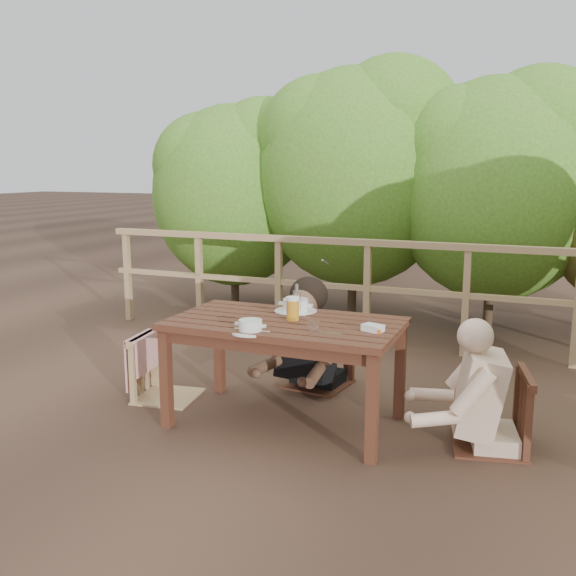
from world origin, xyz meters
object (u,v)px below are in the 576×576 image
at_px(table, 285,373).
at_px(chair_far, 318,327).
at_px(bottle, 297,301).
at_px(chair_left, 166,340).
at_px(diner_right, 500,343).
at_px(butter_tub, 373,329).
at_px(soup_near, 250,326).
at_px(soup_far, 296,306).
at_px(beer_glass, 293,310).
at_px(woman, 319,301).
at_px(tumbler, 314,327).
at_px(chair_right, 493,376).

height_order(table, chair_far, chair_far).
height_order(table, bottle, bottle).
xyz_separation_m(chair_left, diner_right, (2.29, 0.03, 0.22)).
bearing_deg(butter_tub, chair_left, -165.28).
bearing_deg(table, bottle, 77.57).
relative_size(table, chair_left, 1.69).
distance_m(soup_near, bottle, 0.47).
xyz_separation_m(chair_far, soup_far, (0.01, -0.49, 0.27)).
xyz_separation_m(table, chair_far, (-0.05, 0.78, 0.12)).
height_order(table, soup_far, soup_far).
bearing_deg(diner_right, chair_far, 53.03).
relative_size(chair_left, bottle, 3.76).
height_order(chair_left, butter_tub, chair_left).
bearing_deg(diner_right, bottle, 78.32).
height_order(chair_far, butter_tub, chair_far).
bearing_deg(beer_glass, woman, 96.91).
bearing_deg(woman, soup_near, 95.39).
distance_m(bottle, tumbler, 0.40).
xyz_separation_m(woman, diner_right, (1.37, -0.67, -0.01)).
height_order(soup_near, bottle, bottle).
xyz_separation_m(chair_left, butter_tub, (1.57, -0.14, 0.27)).
xyz_separation_m(table, butter_tub, (0.59, -0.05, 0.37)).
distance_m(chair_left, chair_right, 2.26).
bearing_deg(soup_far, diner_right, -6.45).
bearing_deg(woman, chair_far, 97.65).
bearing_deg(chair_far, soup_far, -80.80).
distance_m(chair_right, diner_right, 0.21).
xyz_separation_m(soup_near, butter_tub, (0.69, 0.27, -0.01)).
height_order(table, tumbler, tumbler).
xyz_separation_m(soup_near, bottle, (0.13, 0.45, 0.08)).
xyz_separation_m(soup_far, tumbler, (0.30, -0.47, -0.01)).
distance_m(woman, soup_far, 0.52).
relative_size(table, butter_tub, 11.81).
bearing_deg(beer_glass, diner_right, 4.45).
bearing_deg(beer_glass, tumbler, -44.02).
height_order(chair_far, soup_near, chair_far).
distance_m(bottle, butter_tub, 0.60).
bearing_deg(soup_near, woman, 87.74).
bearing_deg(soup_near, diner_right, 17.53).
bearing_deg(diner_right, chair_right, 78.32).
distance_m(woman, soup_near, 1.11).
bearing_deg(chair_right, woman, -128.16).
height_order(chair_right, tumbler, chair_right).
bearing_deg(table, soup_far, 97.83).
distance_m(chair_far, beer_glass, 0.81).
relative_size(table, woman, 1.11).
xyz_separation_m(diner_right, soup_near, (-1.41, -0.45, 0.07)).
bearing_deg(soup_near, tumbler, 20.05).
height_order(beer_glass, butter_tub, beer_glass).
relative_size(soup_near, butter_tub, 1.93).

